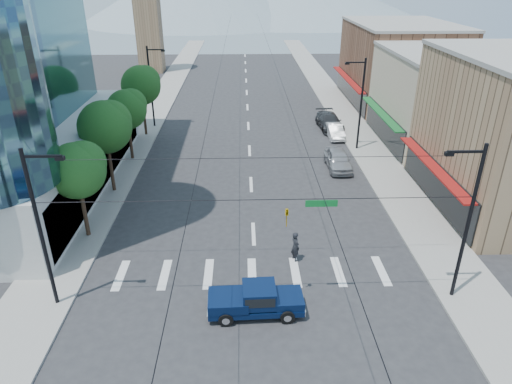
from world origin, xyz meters
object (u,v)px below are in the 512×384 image
parked_car_near (338,159)px  parked_car_mid (335,131)px  pickup_truck (255,300)px  pedestrian (295,246)px  parked_car_far (329,122)px

parked_car_near → parked_car_mid: bearing=81.1°
pickup_truck → pedestrian: 5.48m
parked_car_mid → parked_car_far: parked_car_far is taller
parked_car_near → parked_car_far: (1.24, 11.44, -0.02)m
pedestrian → parked_car_near: bearing=-43.3°
parked_car_near → parked_car_mid: size_ratio=1.16×
pickup_truck → parked_car_mid: bearing=69.4°
pedestrian → parked_car_near: (5.45, 14.48, -0.13)m
pickup_truck → parked_car_near: size_ratio=1.01×
parked_car_mid → parked_car_far: size_ratio=0.75×
pedestrian → parked_car_far: (6.68, 25.91, -0.15)m
parked_car_near → pedestrian: bearing=-110.9°
pedestrian → parked_car_mid: pedestrian is taller
parked_car_near → parked_car_far: size_ratio=0.87×
pickup_truck → parked_car_mid: (9.35, 27.78, -0.17)m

